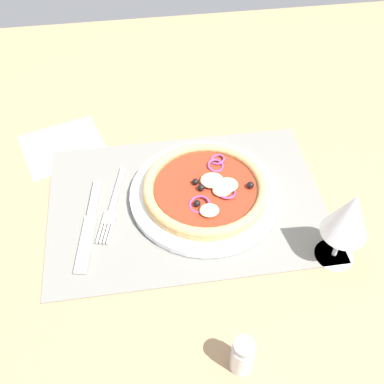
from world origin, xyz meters
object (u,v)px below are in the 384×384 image
at_px(pizza, 206,188).
at_px(knife, 89,225).
at_px(plate, 205,194).
at_px(fork, 112,208).
at_px(pepper_shaker, 242,356).
at_px(napkin, 63,146).
at_px(wine_glass, 349,217).

relative_size(pizza, knife, 1.12).
bearing_deg(knife, plate, 108.79).
bearing_deg(fork, pepper_shaker, 42.64).
bearing_deg(fork, knife, -36.15).
distance_m(pizza, knife, 0.21).
distance_m(pizza, fork, 0.17).
distance_m(plate, pepper_shaker, 0.31).
distance_m(plate, napkin, 0.32).
distance_m(fork, napkin, 0.21).
xyz_separation_m(plate, pepper_shaker, (0.00, 0.31, 0.02)).
bearing_deg(knife, fork, 138.32).
distance_m(wine_glass, napkin, 0.57).
xyz_separation_m(fork, napkin, (0.09, -0.18, -0.00)).
height_order(fork, napkin, fork).
xyz_separation_m(fork, knife, (0.04, 0.03, 0.00)).
xyz_separation_m(plate, wine_glass, (-0.19, 0.16, 0.09)).
xyz_separation_m(wine_glass, pepper_shaker, (0.19, 0.16, -0.07)).
distance_m(pizza, wine_glass, 0.26).
height_order(fork, pepper_shaker, pepper_shaker).
bearing_deg(knife, wine_glass, 82.12).
relative_size(plate, pizza, 1.22).
distance_m(napkin, pepper_shaker, 0.56).
xyz_separation_m(pizza, napkin, (0.26, -0.18, -0.03)).
bearing_deg(napkin, plate, 145.80).
distance_m(wine_glass, pepper_shaker, 0.26).
bearing_deg(fork, wine_glass, 81.21).
distance_m(fork, pepper_shaker, 0.35).
bearing_deg(pizza, plate, -21.72).
bearing_deg(plate, napkin, -34.20).
bearing_deg(wine_glass, napkin, -36.46).
relative_size(plate, fork, 1.53).
relative_size(fork, napkin, 1.14).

